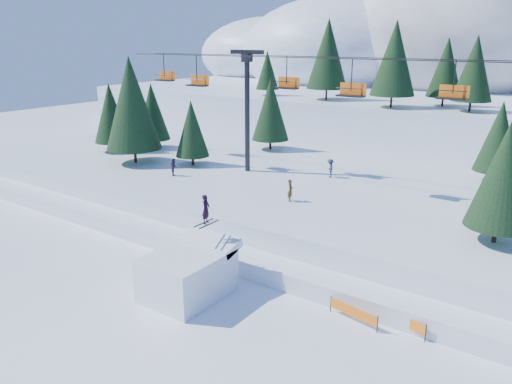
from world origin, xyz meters
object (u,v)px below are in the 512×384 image
Objects in this scene: banner_far at (400,319)px; chairlift at (354,100)px; jump_kicker at (189,272)px; banner_near at (353,312)px.

chairlift is at bearing 124.59° from banner_far.
chairlift is 16.61× the size of banner_far.
chairlift is (1.88, 16.23, 7.98)m from jump_kicker.
banner_near is (6.73, -13.58, -8.78)m from chairlift.
jump_kicker is 1.97× the size of banner_far.
banner_near is at bearing 17.13° from jump_kicker.
banner_far is at bearing 17.68° from banner_near.
banner_far is (10.77, 3.34, -0.80)m from jump_kicker.
chairlift reaches higher than jump_kicker.
banner_near and banner_far have the same top height.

